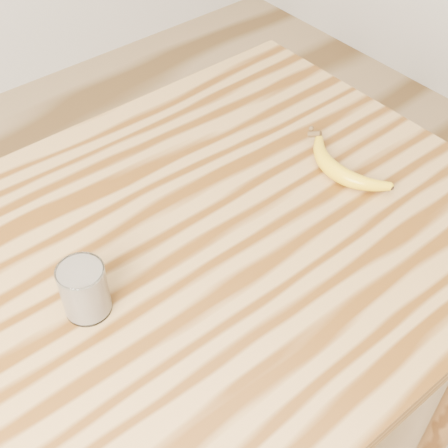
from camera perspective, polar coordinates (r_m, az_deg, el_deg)
table at (r=1.08m, az=-5.39°, el=-8.26°), size 1.20×0.80×0.90m
smoothie_glass at (r=0.90m, az=-12.66°, el=-5.86°), size 0.07×0.07×0.09m
banana at (r=1.12m, az=10.18°, el=4.70°), size 0.09×0.25×0.03m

